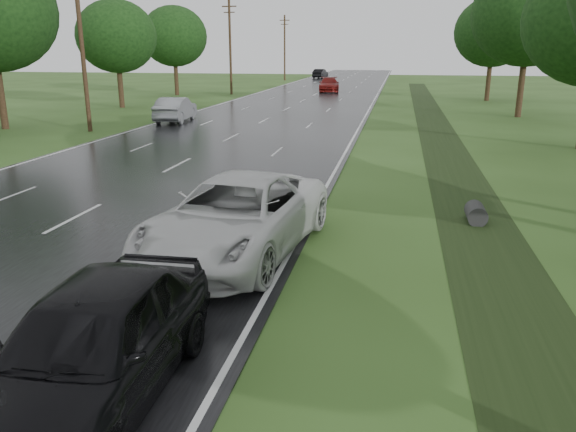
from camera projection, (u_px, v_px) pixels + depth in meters
The scene contains 17 objects.
road at pixel (297, 104), 51.23m from camera, with size 14.00×180.00×0.04m, color black.
edge_stripe_east at pixel (372, 105), 49.98m from camera, with size 0.12×180.00×0.01m, color silver.
edge_stripe_west at pixel (226, 102), 52.46m from camera, with size 0.12×180.00×0.01m, color silver.
center_line at pixel (297, 104), 51.22m from camera, with size 0.12×180.00×0.01m, color silver.
drainage_ditch at pixel (451, 163), 24.37m from camera, with size 2.20×120.00×0.56m.
utility_pole_mid at pixel (81, 42), 32.62m from camera, with size 1.60×0.26×10.00m.
utility_pole_far at pixel (230, 46), 60.85m from camera, with size 1.60×0.26×10.00m.
utility_pole_distant at pixel (285, 47), 89.08m from camera, with size 1.60×0.26×10.00m.
tree_east_d at pixel (529, 14), 39.34m from camera, with size 8.00×8.00×10.76m.
tree_east_f at pixel (493, 32), 52.79m from camera, with size 7.20×7.20×9.62m.
tree_west_d at pixel (116, 36), 46.54m from camera, with size 6.60×6.60×8.80m.
tree_west_f at pixel (174, 36), 59.73m from camera, with size 7.00×7.00×9.29m.
white_pickup at pixel (237, 217), 13.37m from camera, with size 3.02×6.55×1.82m, color silver.
dark_sedan at pixel (93, 344), 7.64m from camera, with size 2.07×5.14×1.75m, color black.
silver_sedan at pixel (176, 109), 38.23m from camera, with size 1.74×5.00×1.65m, color gray.
far_car_red at pixel (329, 85), 65.49m from camera, with size 2.28×5.62×1.63m, color maroon.
far_car_dark at pixel (320, 74), 96.52m from camera, with size 1.64×4.71×1.55m, color black.
Camera 1 is at (9.16, -6.22, 4.77)m, focal length 35.00 mm.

